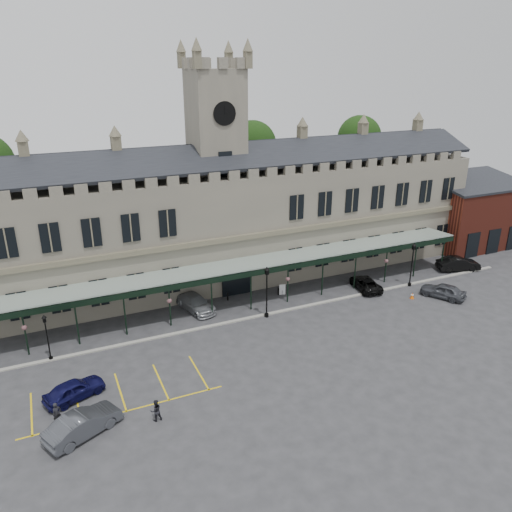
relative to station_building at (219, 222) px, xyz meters
name	(u,v)px	position (x,y,z in m)	size (l,w,h in m)	color
ground	(285,344)	(0.00, -15.91, -6.47)	(140.00, 140.00, 0.00)	#2C2C2E
station_building	(219,222)	(0.00, 0.00, 0.00)	(60.00, 10.36, 17.30)	#605C50
clock_tower	(217,160)	(0.00, 0.09, 6.64)	(5.60, 5.60, 24.80)	#605C50
canopy	(250,286)	(0.00, -8.45, -4.06)	(50.00, 4.10, 4.30)	#8C9E93
brick_annex	(472,214)	(34.00, -2.94, -2.31)	(12.40, 8.36, 9.23)	maroon
kerb	(258,316)	(0.00, -10.41, -6.41)	(60.00, 0.40, 0.12)	gray
parking_markings	(122,396)	(-14.00, -17.41, -6.47)	(16.00, 6.00, 0.01)	gold
tree_behind_mid	(253,146)	(8.00, 9.09, 6.35)	(6.00, 6.00, 16.00)	#332314
tree_behind_right	(359,139)	(24.00, 9.09, 6.35)	(6.00, 6.00, 16.00)	#332314
lamp_post_left	(47,334)	(-18.39, -10.35, -4.03)	(0.39, 0.39, 4.11)	black
lamp_post_mid	(267,287)	(0.73, -10.73, -3.42)	(0.49, 0.49, 5.15)	black
lamp_post_right	(412,261)	(17.87, -10.61, -3.54)	(0.47, 0.47, 4.93)	black
traffic_cone	(412,296)	(16.00, -13.23, -6.15)	(0.40, 0.40, 0.64)	#E05807
sign_board	(282,290)	(4.30, -6.96, -5.92)	(0.65, 0.21, 1.13)	black
bollard_left	(228,296)	(-1.37, -5.92, -6.04)	(0.15, 0.15, 0.85)	black
bollard_right	(278,291)	(3.88, -6.90, -6.04)	(0.15, 0.15, 0.85)	black
car_left_a	(74,390)	(-17.06, -16.36, -5.73)	(1.74, 4.32, 1.47)	#0D0D3B
car_left_b	(83,424)	(-16.89, -20.54, -5.64)	(1.74, 5.00, 1.65)	#3B3D43
car_taxi	(195,303)	(-5.00, -6.59, -5.72)	(2.09, 5.15, 1.49)	#95989D
car_van	(366,283)	(13.00, -9.35, -5.82)	(2.14, 4.63, 1.29)	black
car_right_a	(443,291)	(19.00, -14.29, -5.71)	(1.79, 4.45, 1.52)	#3B3D43
car_right_b	(458,264)	(25.90, -9.40, -5.66)	(1.71, 4.89, 1.61)	black
person_a	(57,414)	(-18.36, -18.75, -5.67)	(0.58, 0.38, 1.60)	black
person_b	(156,410)	(-12.30, -21.07, -5.68)	(0.76, 0.59, 1.57)	black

